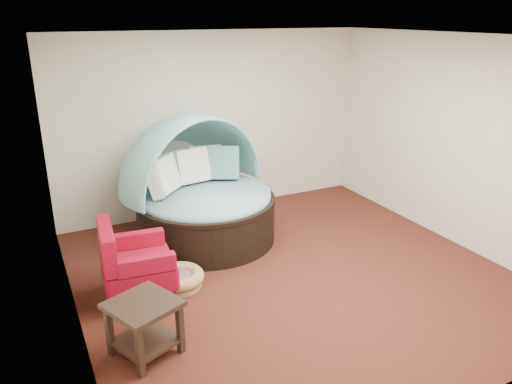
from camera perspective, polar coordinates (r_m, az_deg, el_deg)
name	(u,v)px	position (r m, az deg, el deg)	size (l,w,h in m)	color
floor	(292,274)	(6.25, 4.17, -9.28)	(5.00, 5.00, 0.00)	#4D2216
wall_back	(214,124)	(7.89, -4.79, 7.80)	(5.00, 5.00, 0.00)	beige
wall_front	(472,255)	(3.92, 23.47, -6.66)	(5.00, 5.00, 0.00)	beige
wall_left	(63,199)	(4.98, -21.15, -0.76)	(5.00, 5.00, 0.00)	beige
wall_right	(456,141)	(7.27, 21.85, 5.38)	(5.00, 5.00, 0.00)	beige
ceiling	(299,37)	(5.47, 4.92, 17.28)	(5.00, 5.00, 0.00)	white
canopy_daybed	(200,183)	(6.94, -6.46, 1.07)	(2.48, 2.44, 1.77)	black
pet_basket	(179,278)	(5.99, -8.78, -9.73)	(0.75, 0.75, 0.21)	#9A7946
red_armchair	(133,263)	(5.75, -13.91, -7.93)	(0.84, 0.84, 0.90)	black
side_table	(144,321)	(4.86, -12.65, -14.17)	(0.75, 0.75, 0.55)	black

